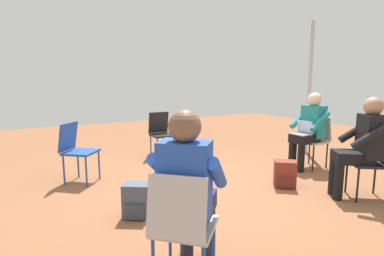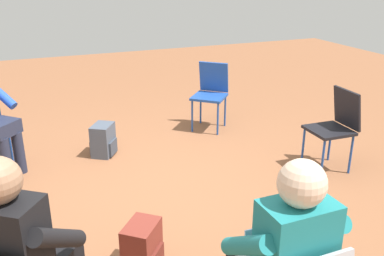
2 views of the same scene
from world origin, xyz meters
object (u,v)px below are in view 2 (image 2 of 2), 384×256
chair_east (336,124)px  backpack_by_empty_chair (103,142)px  chair_northeast (211,91)px  person_with_laptop (282,254)px  backpack_near_laptop_user (142,249)px  person_in_black (24,250)px

chair_east → backpack_by_empty_chair: size_ratio=2.36×
chair_northeast → person_with_laptop: 3.59m
person_with_laptop → backpack_near_laptop_user: bearing=113.7°
backpack_near_laptop_user → backpack_by_empty_chair: bearing=86.6°
chair_east → person_with_laptop: 2.58m
person_in_black → chair_east: bearing=59.8°
chair_northeast → person_in_black: (-2.33, -2.89, 0.20)m
chair_northeast → backpack_near_laptop_user: chair_northeast is taller
chair_east → person_in_black: size_ratio=0.69×
chair_northeast → chair_east: 1.73m
chair_northeast → person_in_black: size_ratio=0.69×
person_in_black → backpack_near_laptop_user: bearing=70.5°
chair_east → backpack_near_laptop_user: chair_east is taller
chair_northeast → backpack_by_empty_chair: bearing=55.3°
chair_northeast → person_with_laptop: bearing=112.8°
person_with_laptop → person_in_black: 1.28m
backpack_by_empty_chair → person_in_black: bearing=-108.4°
chair_east → backpack_near_laptop_user: 2.45m
person_in_black → backpack_by_empty_chair: bearing=108.0°
chair_northeast → backpack_near_laptop_user: size_ratio=2.36×
chair_northeast → person_with_laptop: person_with_laptop is taller
backpack_near_laptop_user → backpack_by_empty_chair: (0.12, 2.04, 0.00)m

